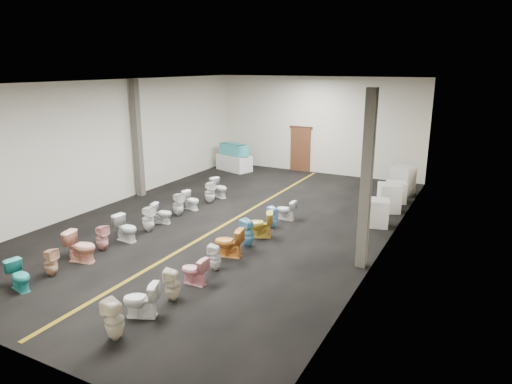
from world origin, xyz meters
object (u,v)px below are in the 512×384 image
toilet_right_1 (141,300)px  appliance_crate_d (403,180)px  appliance_crate_b (389,198)px  toilet_left_7 (178,204)px  appliance_crate_a (378,213)px  toilet_right_6 (247,233)px  toilet_left_9 (210,192)px  toilet_right_3 (194,271)px  display_table (234,163)px  toilet_left_0 (19,276)px  toilet_left_2 (81,247)px  toilet_right_7 (260,224)px  toilet_left_1 (51,262)px  toilet_left_3 (102,238)px  toilet_right_8 (273,217)px  appliance_crate_c (396,192)px  toilet_left_6 (162,213)px  toilet_left_4 (126,228)px  toilet_left_10 (219,188)px  toilet_right_2 (172,285)px  toilet_right_9 (286,210)px  toilet_right_5 (229,242)px  toilet_left_8 (191,200)px  toilet_left_5 (148,219)px  bathtub (234,149)px  toilet_right_4 (215,257)px  toilet_right_0 (114,320)px

toilet_right_1 → appliance_crate_d: bearing=142.5°
appliance_crate_b → toilet_left_7: (-6.30, -3.82, -0.09)m
appliance_crate_a → toilet_right_6: appliance_crate_a is taller
toilet_left_9 → toilet_right_3: size_ratio=1.21×
display_table → toilet_left_0: display_table is taller
toilet_left_2 → toilet_right_3: bearing=-96.9°
toilet_right_7 → toilet_left_2: bearing=-65.6°
toilet_left_1 → toilet_left_3: 1.75m
toilet_right_6 → toilet_right_8: 1.74m
appliance_crate_c → toilet_left_6: appliance_crate_c is taller
toilet_left_0 → toilet_left_2: bearing=10.6°
toilet_left_1 → toilet_left_4: toilet_left_4 is taller
appliance_crate_b → toilet_right_1: appliance_crate_b is taller
toilet_left_10 → toilet_left_6: bearing=-163.9°
toilet_left_6 → toilet_right_2: (3.43, -3.92, 0.03)m
toilet_left_2 → toilet_right_9: toilet_left_2 is taller
toilet_right_7 → toilet_right_9: size_ratio=1.21×
toilet_right_1 → toilet_right_5: bearing=156.1°
toilet_left_1 → toilet_right_1: toilet_right_1 is taller
toilet_left_1 → toilet_left_8: (-0.07, 6.00, -0.02)m
toilet_right_1 → toilet_right_9: 6.97m
toilet_right_7 → toilet_left_8: bearing=-134.6°
toilet_left_1 → toilet_right_1: bearing=-102.0°
toilet_left_1 → toilet_left_0: bearing=174.1°
display_table → toilet_left_5: toilet_left_5 is taller
toilet_left_0 → toilet_left_6: toilet_left_0 is taller
toilet_left_5 → toilet_right_7: toilet_left_5 is taller
toilet_right_8 → appliance_crate_d: bearing=175.7°
bathtub → toilet_left_8: (1.79, -6.12, -0.74)m
display_table → appliance_crate_b: bearing=-20.9°
toilet_left_3 → toilet_left_7: size_ratio=0.91×
appliance_crate_b → toilet_left_3: (-6.32, -7.27, -0.13)m
appliance_crate_c → toilet_right_4: (-2.86, -8.14, -0.05)m
toilet_left_2 → toilet_left_5: size_ratio=1.02×
toilet_left_8 → toilet_left_9: 0.97m
appliance_crate_d → toilet_left_1: (-6.24, -11.53, -0.20)m
display_table → toilet_right_3: bearing=-64.3°
toilet_left_5 → toilet_right_8: toilet_left_5 is taller
appliance_crate_d → toilet_left_9: bearing=-143.4°
toilet_left_10 → toilet_right_0: 9.67m
toilet_left_7 → toilet_right_9: size_ratio=1.21×
toilet_left_0 → toilet_right_4: toilet_left_0 is taller
toilet_left_5 → toilet_right_5: (3.22, -0.51, -0.01)m
appliance_crate_d → toilet_right_1: (-3.00, -11.97, -0.18)m
toilet_right_9 → toilet_left_3: bearing=-35.9°
toilet_left_8 → toilet_right_3: (3.44, -4.74, 0.01)m
toilet_left_9 → bathtub: bearing=11.5°
toilet_right_2 → toilet_right_8: 5.20m
toilet_right_2 → toilet_right_7: toilet_right_7 is taller
toilet_left_2 → toilet_left_6: bearing=-11.3°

